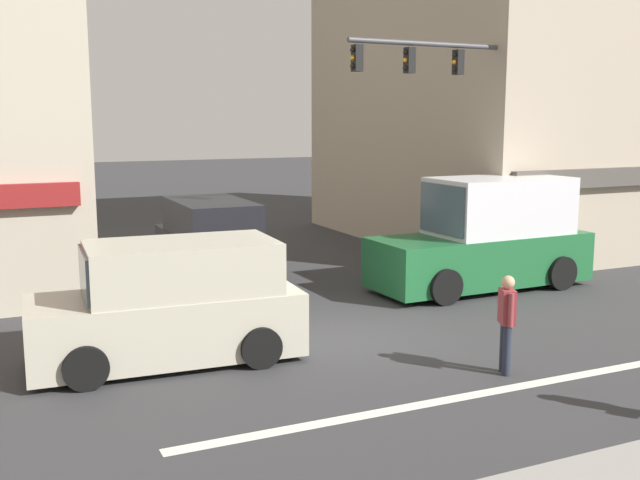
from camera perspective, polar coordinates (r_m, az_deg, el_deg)
ground_plane at (r=14.64m, az=2.38°, el=-7.43°), size 120.00×120.00×0.00m
lane_marking_stripe at (r=11.80m, az=10.29°, el=-11.78°), size 9.00×0.24×0.01m
building_right_corner at (r=27.82m, az=15.67°, el=12.89°), size 11.38×12.12×12.19m
utility_pole_far_right at (r=24.04m, az=9.89°, el=9.15°), size 1.40×0.22×8.08m
traffic_light_mast at (r=19.38m, az=11.26°, el=9.41°), size 4.89×0.44×6.20m
box_truck_waiting_far at (r=19.00m, az=12.61°, el=0.13°), size 5.65×2.35×2.75m
van_approaching_near at (r=19.69m, az=-8.41°, el=-0.15°), size 2.07×4.62×2.11m
van_crossing_center at (r=13.25m, az=-11.25°, el=-4.90°), size 4.70×2.24×2.11m
pedestrian_mid_crossing at (r=12.77m, az=14.03°, el=-5.81°), size 0.35×0.53×1.67m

